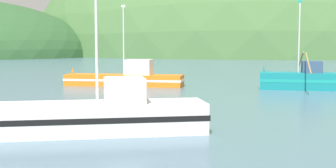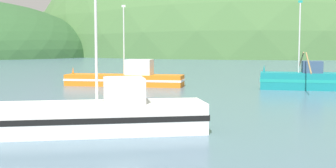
# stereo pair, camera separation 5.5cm
# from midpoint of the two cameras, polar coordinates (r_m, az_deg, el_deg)

# --- Properties ---
(hill_far_left) EXTENTS (198.47, 158.78, 107.01)m
(hill_far_left) POSITION_cam_midpoint_polar(r_m,az_deg,el_deg) (194.19, 13.07, 3.84)
(hill_far_left) COLOR #47703D
(hill_far_left) RESTS_ON ground
(hill_mid_right) EXTENTS (127.28, 101.82, 56.33)m
(hill_mid_right) POSITION_cam_midpoint_polar(r_m,az_deg,el_deg) (210.12, -2.79, 4.05)
(hill_mid_right) COLOR #47703D
(hill_mid_right) RESTS_ON ground
(fishing_boat_white) EXTENTS (10.18, 3.80, 6.65)m
(fishing_boat_white) POSITION_cam_midpoint_polar(r_m,az_deg,el_deg) (19.96, -9.10, -3.98)
(fishing_boat_white) COLOR white
(fishing_boat_white) RESTS_ON ground
(fishing_boat_teal) EXTENTS (7.98, 11.35, 7.77)m
(fishing_boat_teal) POSITION_cam_midpoint_polar(r_m,az_deg,el_deg) (40.72, 17.13, 0.56)
(fishing_boat_teal) COLOR #147F84
(fishing_boat_teal) RESTS_ON ground
(fishing_boat_orange) EXTENTS (11.65, 4.71, 7.66)m
(fishing_boat_orange) POSITION_cam_midpoint_polar(r_m,az_deg,el_deg) (42.36, -5.43, 0.77)
(fishing_boat_orange) COLOR orange
(fishing_boat_orange) RESTS_ON ground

